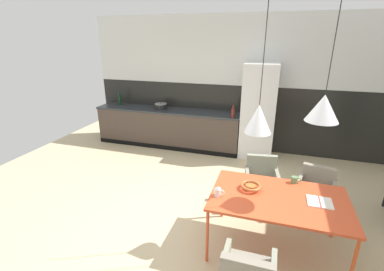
{
  "coord_description": "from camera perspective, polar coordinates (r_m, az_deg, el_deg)",
  "views": [
    {
      "loc": [
        0.87,
        -2.97,
        2.47
      ],
      "look_at": [
        -0.33,
        0.91,
        0.99
      ],
      "focal_mm": 25.29,
      "sensor_mm": 36.0,
      "label": 1
    }
  ],
  "objects": [
    {
      "name": "refrigerator_column",
      "position": [
        5.87,
        13.84,
        4.88
      ],
      "size": [
        0.69,
        0.6,
        1.99
      ],
      "primitive_type": "cube",
      "color": "silver",
      "rests_on": "ground"
    },
    {
      "name": "cooking_pot",
      "position": [
        6.38,
        -6.59,
        6.15
      ],
      "size": [
        0.28,
        0.28,
        0.15
      ],
      "color": "black",
      "rests_on": "kitchen_counter"
    },
    {
      "name": "armchair_facing_counter",
      "position": [
        4.29,
        14.46,
        -8.07
      ],
      "size": [
        0.55,
        0.54,
        0.77
      ],
      "rotation": [
        0.0,
        0.0,
        3.29
      ],
      "color": "gray",
      "rests_on": "ground"
    },
    {
      "name": "bottle_wine_green",
      "position": [
        5.69,
        8.63,
        4.79
      ],
      "size": [
        0.08,
        0.08,
        0.27
      ],
      "color": "maroon",
      "rests_on": "kitchen_counter"
    },
    {
      "name": "kitchen_counter",
      "position": [
        6.47,
        -5.11,
        1.7
      ],
      "size": [
        3.43,
        0.63,
        0.89
      ],
      "color": "#483A32",
      "rests_on": "ground"
    },
    {
      "name": "pendant_lamp_over_table_near",
      "position": [
        3.0,
        13.82,
        3.45
      ],
      "size": [
        0.29,
        0.29,
        1.41
      ],
      "color": "black"
    },
    {
      "name": "mug_tall_blue",
      "position": [
        3.21,
        5.44,
        -11.82
      ],
      "size": [
        0.13,
        0.08,
        0.1
      ],
      "color": "white",
      "rests_on": "dining_table"
    },
    {
      "name": "fruit_bowl",
      "position": [
        3.4,
        12.27,
        -10.4
      ],
      "size": [
        0.25,
        0.25,
        0.07
      ],
      "color": "#B2662D",
      "rests_on": "dining_table"
    },
    {
      "name": "ground_plane",
      "position": [
        3.96,
        0.68,
        -18.54
      ],
      "size": [
        8.68,
        8.68,
        0.0
      ],
      "primitive_type": "plane",
      "color": "#CBB88D"
    },
    {
      "name": "open_book",
      "position": [
        3.41,
        25.34,
        -12.57
      ],
      "size": [
        0.27,
        0.24,
        0.02
      ],
      "color": "white",
      "rests_on": "dining_table"
    },
    {
      "name": "dining_table",
      "position": [
        3.37,
        17.81,
        -12.92
      ],
      "size": [
        1.55,
        0.96,
        0.73
      ],
      "color": "#D94D29",
      "rests_on": "ground"
    },
    {
      "name": "bottle_vinegar_dark",
      "position": [
        6.95,
        -15.02,
        7.32
      ],
      "size": [
        0.07,
        0.07,
        0.33
      ],
      "color": "#0F3319",
      "rests_on": "kitchen_counter"
    },
    {
      "name": "back_wall_splashback_dark",
      "position": [
        6.34,
        8.65,
        3.91
      ],
      "size": [
        6.68,
        0.12,
        1.47
      ],
      "primitive_type": "cube",
      "color": "black",
      "rests_on": "ground"
    },
    {
      "name": "armchair_corner_seat",
      "position": [
        4.28,
        24.76,
        -9.54
      ],
      "size": [
        0.57,
        0.56,
        0.74
      ],
      "rotation": [
        0.0,
        0.0,
        2.91
      ],
      "color": "gray",
      "rests_on": "ground"
    },
    {
      "name": "back_wall_panel_upper",
      "position": [
        6.1,
        9.4,
        17.3
      ],
      "size": [
        6.68,
        0.12,
        1.47
      ],
      "primitive_type": "cube",
      "color": "silver",
      "rests_on": "back_wall_splashback_dark"
    },
    {
      "name": "mug_white_ceramic",
      "position": [
        3.69,
        20.84,
        -8.73
      ],
      "size": [
        0.12,
        0.08,
        0.08
      ],
      "color": "#5B8456",
      "rests_on": "dining_table"
    },
    {
      "name": "pendant_lamp_over_table_far",
      "position": [
        3.01,
        25.94,
        5.23
      ],
      "size": [
        0.33,
        0.33,
        1.23
      ],
      "color": "black"
    }
  ]
}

